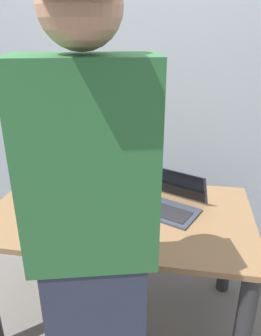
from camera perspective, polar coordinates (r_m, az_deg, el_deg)
name	(u,v)px	position (r m, az deg, el deg)	size (l,w,h in m)	color
ground_plane	(121,315)	(2.19, -1.55, -23.79)	(8.00, 8.00, 0.00)	slate
desk	(120,235)	(1.81, -1.75, -11.43)	(1.35, 0.78, 0.72)	olive
laptop	(171,201)	(1.76, 6.96, -5.55)	(0.40, 0.39, 0.19)	#383D4C
beer_bottle_brown	(91,188)	(1.73, -6.79, -3.39)	(0.06, 0.06, 0.30)	brown
beer_bottle_dark	(105,181)	(1.78, -4.45, -2.15)	(0.06, 0.06, 0.31)	#333333
beer_bottle_green	(80,182)	(1.79, -8.71, -2.31)	(0.06, 0.06, 0.32)	#472B14
beer_bottle_amber	(118,180)	(1.80, -2.11, -2.06)	(0.06, 0.06, 0.31)	#1E5123
person_figure	(93,243)	(1.14, -6.48, -12.70)	(0.45, 0.35, 1.79)	#2D3347
coffee_mug	(104,180)	(1.96, -4.57, -2.09)	(0.11, 0.07, 0.10)	#BF4C33
back_wall	(141,76)	(2.25, 1.87, 15.52)	(6.00, 0.10, 2.60)	#99A3AD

